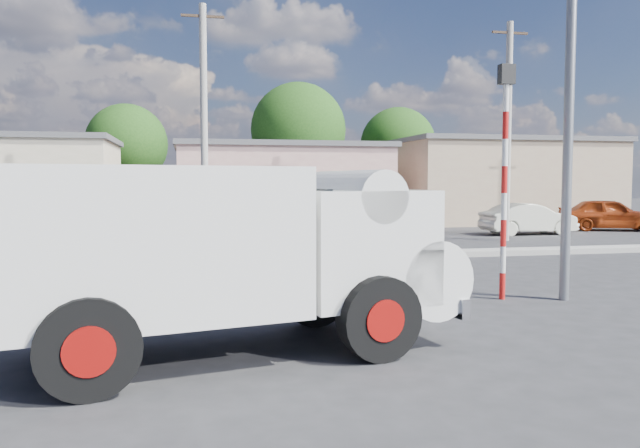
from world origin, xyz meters
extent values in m
plane|color=#2B2B2E|center=(0.00, 0.00, 0.00)|extent=(120.00, 120.00, 0.00)
cube|color=#99968E|center=(0.00, 8.00, 0.08)|extent=(40.00, 0.80, 0.16)
cylinder|color=black|center=(-3.59, -2.55, 0.53)|extent=(1.11, 0.52, 1.06)
cylinder|color=#9D0E0B|center=(-3.59, -2.55, 0.53)|extent=(0.58, 0.45, 0.52)
cylinder|color=black|center=(-4.01, -0.56, 0.53)|extent=(1.11, 0.52, 1.06)
cylinder|color=#9D0E0B|center=(-4.01, -0.56, 0.53)|extent=(0.58, 0.45, 0.52)
cylinder|color=black|center=(-0.28, -1.85, 0.53)|extent=(1.11, 0.52, 1.06)
cylinder|color=#9D0E0B|center=(-0.28, -1.85, 0.53)|extent=(0.58, 0.45, 0.52)
cylinder|color=black|center=(-0.69, 0.14, 0.53)|extent=(1.11, 0.52, 1.06)
cylinder|color=#9D0E0B|center=(-0.69, 0.14, 0.53)|extent=(0.58, 0.45, 0.52)
cube|color=black|center=(-2.19, -1.22, 0.61)|extent=(4.62, 2.15, 0.17)
cube|color=silver|center=(-3.04, -1.40, 1.50)|extent=(3.85, 2.80, 1.79)
cube|color=silver|center=(-0.39, -0.84, 1.35)|extent=(2.11, 2.30, 1.50)
cylinder|color=silver|center=(0.41, -0.67, 0.92)|extent=(1.45, 2.16, 1.06)
cylinder|color=silver|center=(-0.39, -0.84, 2.03)|extent=(1.07, 2.08, 0.68)
cube|color=silver|center=(0.79, -0.59, 0.53)|extent=(0.56, 2.06, 0.27)
cube|color=black|center=(-1.05, -0.98, 1.79)|extent=(0.42, 1.63, 0.68)
imported|color=black|center=(1.66, 1.82, 0.50)|extent=(1.94, 0.74, 1.00)
imported|color=white|center=(1.66, 1.82, 0.75)|extent=(0.38, 0.56, 1.51)
imported|color=silver|center=(11.25, 14.26, 0.64)|extent=(3.97, 1.52, 1.29)
imported|color=#98330F|center=(15.87, 15.37, 0.72)|extent=(4.58, 3.14, 1.45)
cylinder|color=red|center=(3.20, 1.50, 0.25)|extent=(0.11, 0.11, 0.50)
cylinder|color=white|center=(3.20, 1.50, 0.75)|extent=(0.11, 0.11, 0.50)
cylinder|color=red|center=(3.20, 1.50, 1.25)|extent=(0.11, 0.11, 0.50)
cylinder|color=white|center=(3.20, 1.50, 1.75)|extent=(0.11, 0.11, 0.50)
cylinder|color=red|center=(3.20, 1.50, 2.25)|extent=(0.11, 0.11, 0.50)
cylinder|color=white|center=(3.20, 1.50, 2.75)|extent=(0.11, 0.11, 0.50)
cylinder|color=red|center=(3.20, 1.50, 3.25)|extent=(0.11, 0.11, 0.50)
cylinder|color=white|center=(3.20, 1.50, 3.75)|extent=(0.11, 0.11, 0.50)
cube|color=black|center=(3.20, 1.50, 4.18)|extent=(0.28, 0.18, 0.36)
cylinder|color=slate|center=(4.30, 1.20, 4.50)|extent=(0.18, 0.18, 9.00)
cube|color=tan|center=(2.00, 22.00, 1.90)|extent=(10.00, 7.00, 3.80)
cube|color=#59595B|center=(2.00, 22.00, 3.92)|extent=(10.30, 7.30, 0.24)
cube|color=tan|center=(14.00, 22.00, 2.10)|extent=(11.00, 7.00, 4.20)
cube|color=#59595B|center=(14.00, 22.00, 4.32)|extent=(11.30, 7.30, 0.24)
cylinder|color=#38281E|center=(-6.00, 29.00, 1.74)|extent=(0.36, 0.36, 3.47)
sphere|color=#2E5B1B|center=(-6.00, 29.00, 4.34)|extent=(4.71, 4.71, 4.71)
cylinder|color=#38281E|center=(4.00, 28.00, 2.10)|extent=(0.36, 0.36, 4.20)
sphere|color=#2E5B1B|center=(4.00, 28.00, 5.25)|extent=(5.70, 5.70, 5.70)
cylinder|color=#38281E|center=(11.00, 30.00, 1.82)|extent=(0.36, 0.36, 3.64)
sphere|color=#2E5B1B|center=(11.00, 30.00, 4.55)|extent=(4.94, 4.94, 4.94)
cylinder|color=#99968E|center=(-2.00, 12.00, 4.00)|extent=(0.24, 0.24, 8.00)
cube|color=#38281E|center=(-2.00, 12.00, 7.60)|extent=(1.40, 0.08, 0.08)
cylinder|color=#99968E|center=(9.00, 12.00, 4.00)|extent=(0.24, 0.24, 8.00)
cube|color=#38281E|center=(9.00, 12.00, 7.60)|extent=(1.40, 0.08, 0.08)
camera|label=1|loc=(-2.58, -9.14, 2.23)|focal=35.00mm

